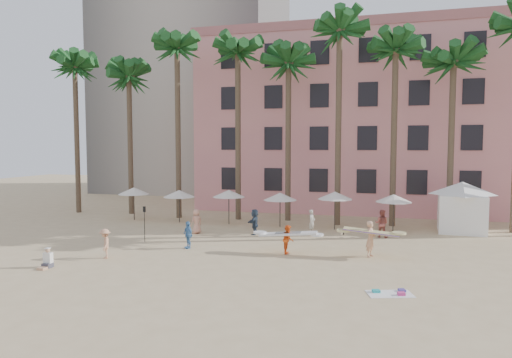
{
  "coord_description": "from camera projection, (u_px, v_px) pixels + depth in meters",
  "views": [
    {
      "loc": [
        5.9,
        -20.12,
        6.0
      ],
      "look_at": [
        -1.09,
        6.0,
        4.0
      ],
      "focal_mm": 32.0,
      "sensor_mm": 36.0,
      "label": 1
    }
  ],
  "objects": [
    {
      "name": "ground",
      "position": [
        245.0,
        274.0,
        21.35
      ],
      "size": [
        120.0,
        120.0,
        0.0
      ],
      "primitive_type": "plane",
      "color": "#D1B789",
      "rests_on": "ground"
    },
    {
      "name": "pink_hotel",
      "position": [
        390.0,
        125.0,
        44.0
      ],
      "size": [
        35.0,
        14.0,
        16.0
      ],
      "primitive_type": "cube",
      "color": "pink",
      "rests_on": "ground"
    },
    {
      "name": "grey_tower",
      "position": [
        196.0,
        3.0,
        60.75
      ],
      "size": [
        22.0,
        18.0,
        50.0
      ],
      "primitive_type": "cube",
      "color": "#A89E8E",
      "rests_on": "ground"
    },
    {
      "name": "palm_row",
      "position": [
        307.0,
        54.0,
        34.71
      ],
      "size": [
        44.4,
        5.4,
        16.3
      ],
      "color": "brown",
      "rests_on": "ground"
    },
    {
      "name": "umbrella_row",
      "position": [
        254.0,
        195.0,
        33.99
      ],
      "size": [
        22.5,
        2.7,
        2.73
      ],
      "color": "#332B23",
      "rests_on": "ground"
    },
    {
      "name": "cabana",
      "position": [
        462.0,
        202.0,
        31.48
      ],
      "size": [
        4.84,
        4.84,
        3.5
      ],
      "color": "white",
      "rests_on": "ground"
    },
    {
      "name": "beach_towel",
      "position": [
        391.0,
        293.0,
        18.43
      ],
      "size": [
        2.01,
        1.48,
        0.14
      ],
      "color": "white",
      "rests_on": "ground"
    },
    {
      "name": "carrier_yellow",
      "position": [
        371.0,
        237.0,
        24.52
      ],
      "size": [
        2.9,
        0.82,
        1.95
      ],
      "color": "tan",
      "rests_on": "ground"
    },
    {
      "name": "carrier_white",
      "position": [
        288.0,
        238.0,
        25.29
      ],
      "size": [
        3.23,
        0.93,
        1.58
      ],
      "color": "#FF5F1A",
      "rests_on": "ground"
    },
    {
      "name": "beachgoers",
      "position": [
        248.0,
        227.0,
        28.87
      ],
      "size": [
        15.27,
        10.76,
        1.82
      ],
      "color": "tan",
      "rests_on": "ground"
    },
    {
      "name": "paddle",
      "position": [
        144.0,
        219.0,
        28.26
      ],
      "size": [
        0.18,
        0.04,
        2.23
      ],
      "color": "black",
      "rests_on": "ground"
    },
    {
      "name": "seated_man",
      "position": [
        47.0,
        261.0,
        22.35
      ],
      "size": [
        0.43,
        0.75,
        0.97
      ],
      "color": "#3F3F4C",
      "rests_on": "ground"
    }
  ]
}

